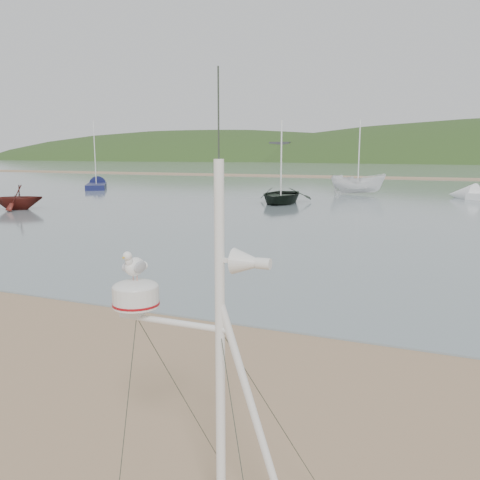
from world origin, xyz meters
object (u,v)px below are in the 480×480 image
at_px(boat_white, 359,167).
at_px(boat_dark, 281,165).
at_px(mast_rig, 214,433).
at_px(sailboat_blue_near, 97,185).
at_px(boat_red, 17,186).

bearing_deg(boat_white, boat_dark, 156.49).
xyz_separation_m(boat_dark, boat_white, (3.66, 10.04, -0.37)).
relative_size(mast_rig, sailboat_blue_near, 0.59).
xyz_separation_m(mast_rig, boat_white, (-5.83, 40.58, 1.32)).
relative_size(mast_rig, boat_dark, 0.80).
height_order(boat_red, boat_white, boat_white).
relative_size(boat_dark, boat_white, 1.16).
distance_m(boat_red, boat_white, 27.04).
distance_m(boat_red, sailboat_blue_near, 20.83).
xyz_separation_m(mast_rig, sailboat_blue_near, (-32.23, 38.95, -0.73)).
bearing_deg(boat_red, mast_rig, 15.29).
height_order(boat_dark, boat_white, boat_dark).
bearing_deg(mast_rig, boat_red, 139.42).
distance_m(mast_rig, sailboat_blue_near, 50.57).
bearing_deg(boat_red, boat_dark, 92.63).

